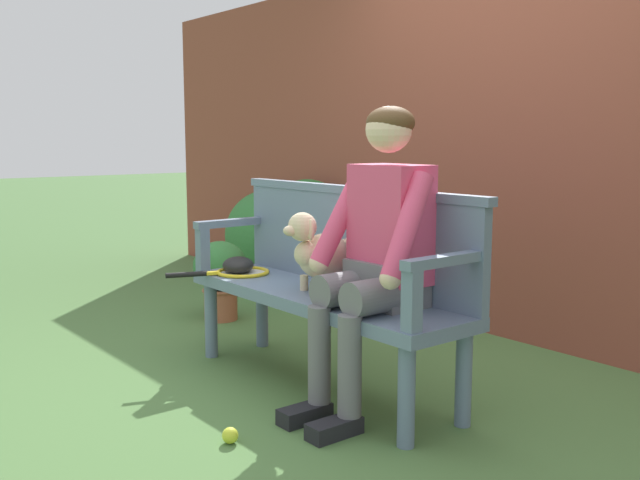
# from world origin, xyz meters

# --- Properties ---
(ground_plane) EXTENTS (40.00, 40.00, 0.00)m
(ground_plane) POSITION_xyz_m (0.00, 0.00, 0.00)
(ground_plane) COLOR #4C753D
(brick_garden_fence) EXTENTS (8.00, 0.30, 2.35)m
(brick_garden_fence) POSITION_xyz_m (0.00, 1.57, 1.18)
(brick_garden_fence) COLOR brown
(brick_garden_fence) RESTS_ON ground
(hedge_bush_far_left) EXTENTS (0.97, 0.63, 0.79)m
(hedge_bush_far_left) POSITION_xyz_m (-2.16, 1.20, 0.40)
(hedge_bush_far_left) COLOR #337538
(hedge_bush_far_left) RESTS_ON ground
(hedge_bush_mid_left) EXTENTS (0.80, 0.72, 0.90)m
(hedge_bush_mid_left) POSITION_xyz_m (-1.70, 1.23, 0.45)
(hedge_bush_mid_left) COLOR #286B2D
(hedge_bush_mid_left) RESTS_ON ground
(hedge_bush_mid_right) EXTENTS (0.74, 0.60, 0.84)m
(hedge_bush_mid_right) POSITION_xyz_m (-1.62, 1.24, 0.42)
(hedge_bush_mid_right) COLOR #286B2D
(hedge_bush_mid_right) RESTS_ON ground
(garden_bench) EXTENTS (1.68, 0.46, 0.48)m
(garden_bench) POSITION_xyz_m (0.00, 0.00, 0.41)
(garden_bench) COLOR slate
(garden_bench) RESTS_ON ground
(bench_backrest) EXTENTS (1.72, 0.06, 0.50)m
(bench_backrest) POSITION_xyz_m (0.00, 0.20, 0.73)
(bench_backrest) COLOR slate
(bench_backrest) RESTS_ON garden_bench
(bench_armrest_left_end) EXTENTS (0.06, 0.46, 0.28)m
(bench_armrest_left_end) POSITION_xyz_m (-0.80, -0.08, 0.68)
(bench_armrest_left_end) COLOR slate
(bench_armrest_left_end) RESTS_ON garden_bench
(bench_armrest_right_end) EXTENTS (0.06, 0.46, 0.28)m
(bench_armrest_right_end) POSITION_xyz_m (0.80, -0.08, 0.68)
(bench_armrest_right_end) COLOR slate
(bench_armrest_right_end) RESTS_ON garden_bench
(person_seated) EXTENTS (0.56, 0.63, 1.35)m
(person_seated) POSITION_xyz_m (0.41, -0.01, 0.75)
(person_seated) COLOR black
(person_seated) RESTS_ON ground
(dog_on_bench) EXTENTS (0.20, 0.39, 0.39)m
(dog_on_bench) POSITION_xyz_m (-0.01, 0.00, 0.67)
(dog_on_bench) COLOR beige
(dog_on_bench) RESTS_ON garden_bench
(tennis_racket) EXTENTS (0.37, 0.58, 0.03)m
(tennis_racket) POSITION_xyz_m (-0.62, -0.08, 0.49)
(tennis_racket) COLOR yellow
(tennis_racket) RESTS_ON garden_bench
(baseball_glove) EXTENTS (0.28, 0.26, 0.09)m
(baseball_glove) POSITION_xyz_m (-0.65, -0.06, 0.52)
(baseball_glove) COLOR black
(baseball_glove) RESTS_ON garden_bench
(tennis_ball) EXTENTS (0.07, 0.07, 0.07)m
(tennis_ball) POSITION_xyz_m (0.30, -0.70, 0.03)
(tennis_ball) COLOR #CCDB33
(tennis_ball) RESTS_ON ground
(potted_plant) EXTENTS (0.36, 0.36, 0.53)m
(potted_plant) POSITION_xyz_m (-1.45, 0.30, 0.31)
(potted_plant) COLOR #A85B3D
(potted_plant) RESTS_ON ground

